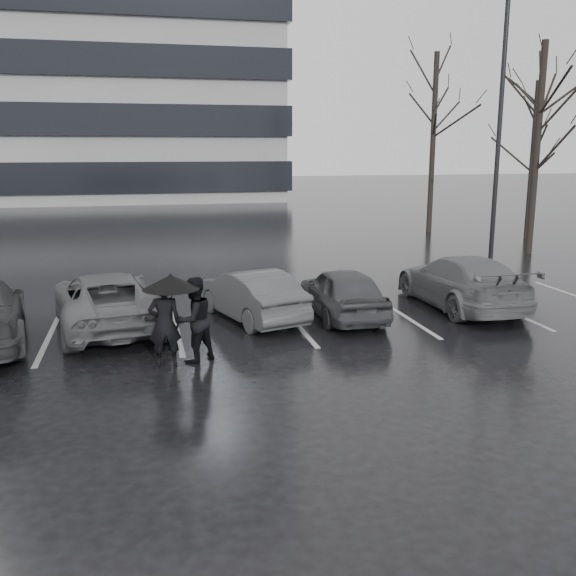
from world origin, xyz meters
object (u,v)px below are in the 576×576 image
(tree_east, at_px, (537,150))
(tree_north, at_px, (433,144))
(car_east, at_px, (461,281))
(tree_ne, at_px, (533,161))
(pedestrian_right, at_px, (194,320))
(car_west_a, at_px, (250,294))
(pedestrian_left, at_px, (165,324))
(car_main, at_px, (342,292))
(car_west_b, at_px, (107,300))
(lamp_post, at_px, (498,147))

(tree_east, bearing_deg, tree_north, 98.13)
(car_east, distance_m, tree_ne, 14.99)
(pedestrian_right, relative_size, tree_east, 0.21)
(pedestrian_right, height_order, tree_ne, tree_ne)
(car_east, relative_size, tree_ne, 0.68)
(car_west_a, xyz_separation_m, pedestrian_left, (-2.15, -3.04, 0.23))
(pedestrian_left, height_order, tree_north, tree_north)
(car_west_a, distance_m, tree_ne, 18.94)
(car_east, distance_m, pedestrian_right, 7.69)
(car_main, height_order, pedestrian_right, pedestrian_right)
(pedestrian_right, height_order, tree_east, tree_east)
(car_west_a, distance_m, tree_east, 14.80)
(tree_north, bearing_deg, tree_ne, -40.60)
(car_west_b, distance_m, car_east, 8.93)
(car_main, xyz_separation_m, tree_ne, (12.65, 11.67, 2.87))
(car_main, bearing_deg, tree_ne, -137.78)
(pedestrian_right, relative_size, tree_ne, 0.24)
(car_east, xyz_separation_m, tree_north, (5.82, 14.40, 3.56))
(lamp_post, height_order, tree_east, lamp_post)
(car_west_b, height_order, car_east, car_east)
(pedestrian_right, bearing_deg, tree_east, -175.40)
(tree_east, bearing_deg, lamp_post, -142.36)
(pedestrian_left, bearing_deg, car_west_a, -123.80)
(car_main, distance_m, pedestrian_left, 5.17)
(car_west_b, relative_size, car_east, 1.00)
(car_west_a, relative_size, car_west_b, 0.79)
(car_west_b, relative_size, tree_ne, 0.68)
(pedestrian_left, xyz_separation_m, lamp_post, (11.52, 8.07, 3.27))
(pedestrian_left, distance_m, tree_north, 22.30)
(pedestrian_right, height_order, tree_north, tree_north)
(tree_ne, height_order, tree_north, tree_north)
(car_west_b, distance_m, lamp_post, 14.13)
(tree_ne, relative_size, tree_north, 0.82)
(car_main, xyz_separation_m, lamp_post, (7.13, 5.34, 3.49))
(pedestrian_left, relative_size, tree_ne, 0.24)
(tree_ne, bearing_deg, tree_north, 139.40)
(car_main, bearing_deg, tree_east, -143.40)
(lamp_post, bearing_deg, car_west_b, -158.32)
(lamp_post, bearing_deg, car_west_a, -151.76)
(car_main, relative_size, tree_ne, 0.53)
(tree_east, bearing_deg, car_west_b, -154.86)
(pedestrian_left, height_order, tree_ne, tree_ne)
(car_west_b, height_order, pedestrian_left, pedestrian_left)
(car_main, height_order, tree_ne, tree_ne)
(tree_east, bearing_deg, tree_ne, 57.99)
(pedestrian_right, bearing_deg, car_west_b, -89.67)
(car_west_b, xyz_separation_m, tree_east, (15.75, 7.39, 3.34))
(car_main, bearing_deg, car_west_b, -3.31)
(car_west_a, distance_m, pedestrian_right, 3.30)
(car_west_b, xyz_separation_m, car_east, (8.93, -0.01, 0.03))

